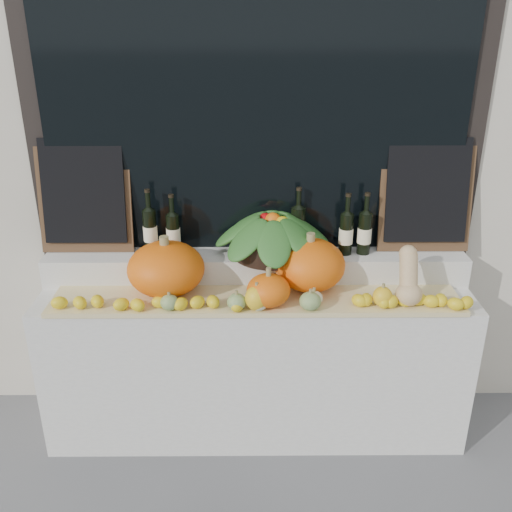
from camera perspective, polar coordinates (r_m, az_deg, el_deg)
storefront_facade at (r=3.44m, az=-0.10°, el=23.12°), size 7.00×0.94×4.50m
display_sill at (r=3.28m, az=-0.01°, el=-10.42°), size 2.30×0.55×0.88m
rear_tier at (r=3.16m, az=-0.03°, el=-1.03°), size 2.30×0.25×0.16m
straw_bedding at (r=2.94m, az=0.01°, el=-4.46°), size 2.10×0.32×0.02m
pumpkin_left at (r=2.97m, az=-8.99°, el=-1.27°), size 0.41×0.41×0.28m
pumpkin_right at (r=2.99m, az=5.39°, el=-0.87°), size 0.47×0.47×0.27m
pumpkin_center at (r=2.83m, az=1.25°, el=-3.45°), size 0.26×0.26×0.16m
butternut_squash at (r=2.94m, az=15.02°, el=-2.26°), size 0.13×0.20×0.28m
decorative_gourds at (r=2.82m, az=2.24°, el=-4.38°), size 1.15×0.15×0.15m
lemon_heap at (r=2.82m, az=0.02°, el=-4.72°), size 2.20×0.16×0.06m
produce_bowl at (r=3.07m, az=1.69°, el=2.25°), size 0.67×0.67×0.25m
wine_bottle_far_left at (r=3.13m, az=-10.53°, el=2.51°), size 0.08×0.08×0.36m
wine_bottle_near_left at (r=3.13m, az=-8.27°, el=2.32°), size 0.08×0.08×0.33m
wine_bottle_tall at (r=3.12m, az=4.21°, el=2.74°), size 0.08×0.08×0.36m
wine_bottle_near_right at (r=3.11m, az=8.99°, el=2.27°), size 0.08×0.08×0.34m
wine_bottle_far_right at (r=3.13m, az=10.79°, el=2.31°), size 0.08×0.08×0.34m
chalkboard_left at (r=3.20m, az=-16.83°, el=5.99°), size 0.50×0.13×0.61m
chalkboard_right at (r=3.21m, az=16.71°, el=6.06°), size 0.50×0.13×0.61m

